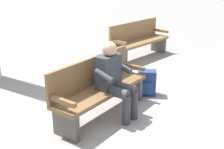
{
  "coord_description": "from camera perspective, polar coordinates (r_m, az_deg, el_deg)",
  "views": [
    {
      "loc": [
        3.13,
        2.67,
        2.2
      ],
      "look_at": [
        -0.05,
        0.15,
        0.7
      ],
      "focal_mm": 47.1,
      "sensor_mm": 36.0,
      "label": 1
    }
  ],
  "objects": [
    {
      "name": "ground_plane",
      "position": [
        4.67,
        -1.81,
        -7.84
      ],
      "size": [
        40.0,
        40.0,
        0.0
      ],
      "primitive_type": "plane",
      "color": "gray"
    },
    {
      "name": "bench_near",
      "position": [
        4.51,
        -2.58,
        -2.43
      ],
      "size": [
        1.82,
        0.55,
        0.9
      ],
      "rotation": [
        0.0,
        0.0,
        0.04
      ],
      "color": "brown",
      "rests_on": "ground"
    },
    {
      "name": "person_seated",
      "position": [
        4.38,
        0.48,
        -0.73
      ],
      "size": [
        0.58,
        0.58,
        1.18
      ],
      "rotation": [
        0.0,
        0.0,
        0.04
      ],
      "color": "#33383D",
      "rests_on": "ground"
    },
    {
      "name": "backpack",
      "position": [
        5.32,
        6.76,
        -1.64
      ],
      "size": [
        0.36,
        0.38,
        0.46
      ],
      "rotation": [
        0.0,
        0.0,
        5.3
      ],
      "color": "navy",
      "rests_on": "ground"
    },
    {
      "name": "bench_far",
      "position": [
        7.46,
        5.17,
        6.73
      ],
      "size": [
        1.83,
        0.62,
        0.9
      ],
      "rotation": [
        0.0,
        0.0,
        -0.08
      ],
      "color": "olive",
      "rests_on": "ground"
    }
  ]
}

